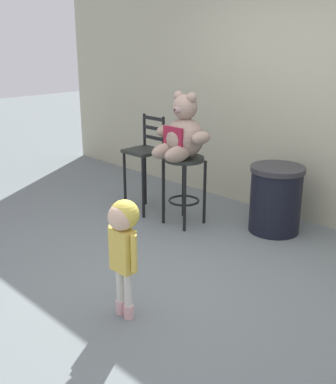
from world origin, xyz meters
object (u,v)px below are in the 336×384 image
Objects in this scene: teddy_bear at (182,134)px; bar_chair_empty at (146,157)px; bar_stool_with_teddy at (184,176)px; child_walking at (123,234)px; trash_bin at (276,199)px.

bar_chair_empty is (-0.58, 0.02, -0.34)m from teddy_bear.
teddy_bear reaches higher than bar_stool_with_teddy.
bar_stool_with_teddy is 0.45m from teddy_bear.
bar_chair_empty reaches higher than bar_stool_with_teddy.
child_walking is 2.14m from bar_chair_empty.
child_walking is at bearing -87.05° from trash_bin.
bar_stool_with_teddy is 0.83× the size of child_walking.
trash_bin is at bearing -62.20° from child_walking.
bar_stool_with_teddy is at bearing -35.22° from child_walking.
bar_stool_with_teddy is 0.68× the size of bar_chair_empty.
trash_bin is at bearing 34.11° from teddy_bear.
child_walking is at bearing -59.56° from teddy_bear.
bar_chair_empty reaches higher than child_walking.
child_walking is (0.90, -1.53, -0.34)m from teddy_bear.
trash_bin is (-0.11, 2.07, -0.29)m from child_walking.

